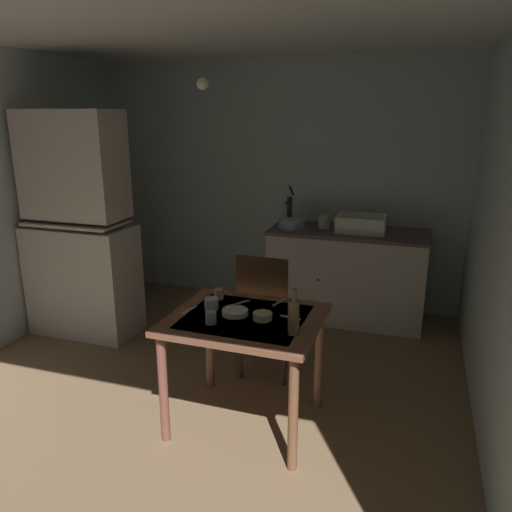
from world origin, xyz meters
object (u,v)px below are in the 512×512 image
object	(u,v)px
sink_basin	(361,223)
hutch_cabinet	(79,233)
mixing_bowl_counter	(292,224)
mug_tall	(211,317)
hand_pump	(289,208)
chair_far_side	(266,315)
serving_bowl_wide	(235,312)
dining_table	(245,333)
glass_bottle	(294,316)

from	to	relation	value
sink_basin	hutch_cabinet	bearing A→B (deg)	-155.82
mixing_bowl_counter	mug_tall	size ratio (longest dim) A/B	3.41
hand_pump	mug_tall	size ratio (longest dim) A/B	5.11
sink_basin	hand_pump	distance (m)	0.71
sink_basin	mixing_bowl_counter	size ratio (longest dim) A/B	1.69
hutch_cabinet	mixing_bowl_counter	xyz separation A→B (m)	(1.66, 0.99, -0.01)
chair_far_side	serving_bowl_wide	bearing A→B (deg)	-91.56
dining_table	serving_bowl_wide	distance (m)	0.14
mixing_bowl_counter	chair_far_side	distance (m)	1.33
glass_bottle	chair_far_side	bearing A→B (deg)	117.19
serving_bowl_wide	mug_tall	distance (m)	0.19
hutch_cabinet	hand_pump	bearing A→B (deg)	33.88
hand_pump	mug_tall	world-z (taller)	hand_pump
dining_table	mug_tall	size ratio (longest dim) A/B	12.27
hutch_cabinet	dining_table	xyz separation A→B (m)	(1.85, -0.89, -0.29)
hutch_cabinet	serving_bowl_wide	distance (m)	1.99
serving_bowl_wide	hutch_cabinet	bearing A→B (deg)	153.78
hand_pump	glass_bottle	xyz separation A→B (m)	(0.57, -2.12, -0.20)
dining_table	mug_tall	distance (m)	0.27
mug_tall	mixing_bowl_counter	bearing A→B (deg)	90.65
hutch_cabinet	mug_tall	size ratio (longest dim) A/B	25.76
chair_far_side	mug_tall	distance (m)	0.83
hand_pump	serving_bowl_wide	world-z (taller)	hand_pump
hand_pump	glass_bottle	distance (m)	2.20
chair_far_side	serving_bowl_wide	distance (m)	0.66
hand_pump	glass_bottle	size ratio (longest dim) A/B	1.46
hutch_cabinet	mixing_bowl_counter	world-z (taller)	hutch_cabinet
dining_table	mug_tall	world-z (taller)	mug_tall
hutch_cabinet	hand_pump	size ratio (longest dim) A/B	5.04
chair_far_side	mixing_bowl_counter	bearing A→B (deg)	95.91
sink_basin	hand_pump	bearing A→B (deg)	176.30
sink_basin	dining_table	bearing A→B (deg)	-103.64
mug_tall	sink_basin	bearing A→B (deg)	73.27
sink_basin	chair_far_side	world-z (taller)	sink_basin
hand_pump	chair_far_side	bearing A→B (deg)	-82.44
dining_table	chair_far_side	distance (m)	0.63
sink_basin	mixing_bowl_counter	distance (m)	0.65
chair_far_side	glass_bottle	xyz separation A→B (m)	(0.39, -0.76, 0.35)
hutch_cabinet	hand_pump	distance (m)	1.95
serving_bowl_wide	glass_bottle	world-z (taller)	glass_bottle
mug_tall	glass_bottle	size ratio (longest dim) A/B	0.29
serving_bowl_wide	mixing_bowl_counter	bearing A→B (deg)	93.49
sink_basin	mixing_bowl_counter	world-z (taller)	sink_basin
hutch_cabinet	sink_basin	distance (m)	2.54
hutch_cabinet	serving_bowl_wide	xyz separation A→B (m)	(1.78, -0.88, -0.17)
hand_pump	chair_far_side	world-z (taller)	hand_pump
hand_pump	dining_table	world-z (taller)	hand_pump
mixing_bowl_counter	chair_far_side	world-z (taller)	chair_far_side
chair_far_side	mug_tall	bearing A→B (deg)	-97.85
dining_table	serving_bowl_wide	size ratio (longest dim) A/B	5.77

